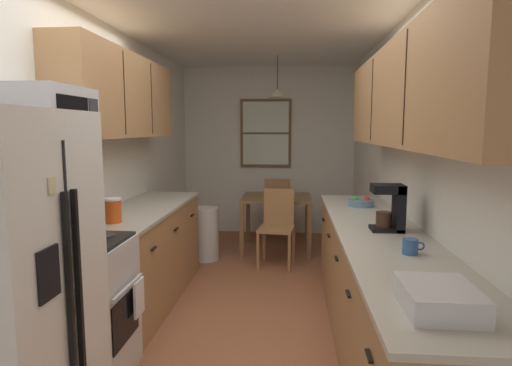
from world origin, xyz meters
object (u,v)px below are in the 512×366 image
object	(u,v)px
microwave_over_range	(48,116)
dining_table	(277,205)
mug_by_coffeemaker	(411,246)
fruit_bowl	(361,202)
stove_range	(77,309)
dining_chair_far	(278,205)
dining_chair_near	(277,223)
refrigerator	(3,295)
dish_rack	(439,298)
trash_bin	(205,234)
storage_canister	(113,210)
coffee_maker	(392,207)

from	to	relation	value
microwave_over_range	dining_table	size ratio (longest dim) A/B	0.65
mug_by_coffeemaker	fruit_bowl	distance (m)	1.54
mug_by_coffeemaker	stove_range	bearing A→B (deg)	178.68
dining_chair_far	fruit_bowl	distance (m)	2.41
stove_range	dining_chair_near	bearing A→B (deg)	64.22
refrigerator	dining_chair_far	world-z (taller)	refrigerator
refrigerator	dish_rack	world-z (taller)	refrigerator
dining_table	mug_by_coffeemaker	distance (m)	3.27
microwave_over_range	fruit_bowl	world-z (taller)	microwave_over_range
dining_chair_far	trash_bin	bearing A→B (deg)	-127.88
stove_range	dining_table	bearing A→B (deg)	69.41
refrigerator	dining_chair_near	xyz separation A→B (m)	(1.17, 3.18, -0.35)
dining_chair_near	storage_canister	distance (m)	2.27
dish_rack	trash_bin	bearing A→B (deg)	115.84
storage_canister	mug_by_coffeemaker	bearing A→B (deg)	-17.87
dining_table	coffee_maker	bearing A→B (deg)	-70.57
refrigerator	dining_chair_near	bearing A→B (deg)	69.83
dining_chair_far	mug_by_coffeemaker	xyz separation A→B (m)	(0.89, -3.75, 0.44)
trash_bin	dining_chair_near	bearing A→B (deg)	-7.63
dining_table	dining_chair_near	xyz separation A→B (m)	(0.03, -0.62, -0.11)
dining_chair_near	dish_rack	distance (m)	3.41
storage_canister	dish_rack	world-z (taller)	storage_canister
stove_range	fruit_bowl	distance (m)	2.54
dining_table	fruit_bowl	size ratio (longest dim) A/B	3.73
mug_by_coffeemaker	dish_rack	bearing A→B (deg)	-97.15
dining_chair_near	coffee_maker	xyz separation A→B (m)	(0.87, -1.95, 0.57)
coffee_maker	dish_rack	world-z (taller)	coffee_maker
dining_table	mug_by_coffeemaker	xyz separation A→B (m)	(0.89, -3.14, 0.33)
microwave_over_range	dining_chair_far	xyz separation A→B (m)	(1.27, 3.70, -1.20)
dining_chair_near	mug_by_coffeemaker	size ratio (longest dim) A/B	7.19
dining_chair_far	coffee_maker	distance (m)	3.35
microwave_over_range	dining_chair_near	world-z (taller)	microwave_over_range
storage_canister	mug_by_coffeemaker	xyz separation A→B (m)	(2.05, -0.66, -0.05)
microwave_over_range	dining_chair_near	distance (m)	3.04
coffee_maker	storage_canister	bearing A→B (deg)	177.56
storage_canister	microwave_over_range	bearing A→B (deg)	-99.97
trash_bin	coffee_maker	world-z (taller)	coffee_maker
dining_table	dining_chair_far	world-z (taller)	dining_chair_far
mug_by_coffeemaker	microwave_over_range	bearing A→B (deg)	178.75
dining_chair_far	trash_bin	size ratio (longest dim) A/B	1.38
dining_chair_near	coffee_maker	world-z (taller)	coffee_maker
dish_rack	dining_table	bearing A→B (deg)	101.39
dish_rack	dining_chair_near	bearing A→B (deg)	102.90
dining_chair_far	storage_canister	bearing A→B (deg)	-110.67
refrigerator	mug_by_coffeemaker	size ratio (longest dim) A/B	13.60
dining_chair_far	storage_canister	distance (m)	3.34
refrigerator	fruit_bowl	xyz separation A→B (m)	(1.98, 2.20, 0.08)
dining_chair_far	coffee_maker	world-z (taller)	coffee_maker
stove_range	dining_chair_far	bearing A→B (deg)	72.61
dining_chair_far	dining_chair_near	bearing A→B (deg)	-88.46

